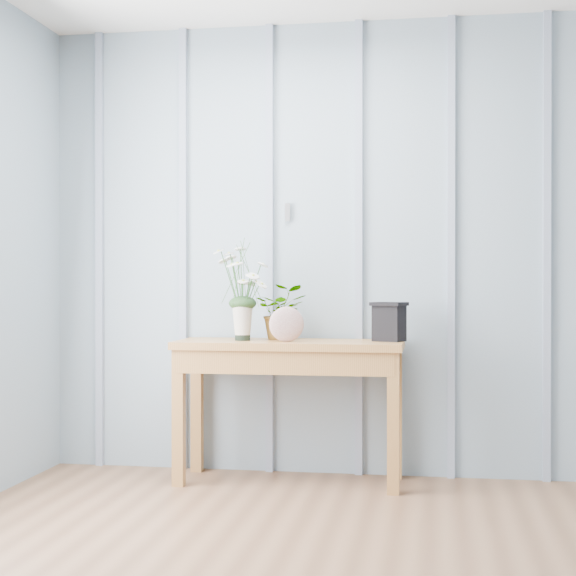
% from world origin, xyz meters
% --- Properties ---
extents(room_shell, '(4.00, 4.50, 2.50)m').
position_xyz_m(room_shell, '(-0.00, 0.92, 1.99)').
color(room_shell, '#8BA0B0').
rests_on(room_shell, ground).
extents(sideboard, '(1.20, 0.45, 0.75)m').
position_xyz_m(sideboard, '(-0.60, 1.99, 0.64)').
color(sideboard, '#9E6934').
rests_on(sideboard, ground).
extents(daisy_vase, '(0.36, 0.28, 0.52)m').
position_xyz_m(daisy_vase, '(-0.85, 1.97, 1.07)').
color(daisy_vase, black).
rests_on(daisy_vase, sideboard).
extents(spider_plant, '(0.29, 0.26, 0.30)m').
position_xyz_m(spider_plant, '(-0.66, 2.10, 0.90)').
color(spider_plant, '#1A3819').
rests_on(spider_plant, sideboard).
extents(felt_disc_vessel, '(0.19, 0.11, 0.18)m').
position_xyz_m(felt_disc_vessel, '(-0.60, 1.90, 0.84)').
color(felt_disc_vessel, '#834252').
rests_on(felt_disc_vessel, sideboard).
extents(carved_box, '(0.21, 0.19, 0.21)m').
position_xyz_m(carved_box, '(-0.07, 2.04, 0.86)').
color(carved_box, black).
rests_on(carved_box, sideboard).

